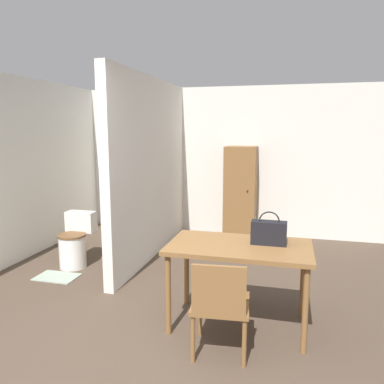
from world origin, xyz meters
TOP-DOWN VIEW (x-y plane):
  - ground_plane at (0.00, 0.00)m, footprint 16.00×16.00m
  - wall_back at (0.00, 4.19)m, footprint 5.59×0.12m
  - wall_left at (-2.35, 2.07)m, footprint 0.12×5.13m
  - partition_wall at (-0.63, 2.74)m, footprint 0.12×2.78m
  - dining_table at (0.84, 1.04)m, footprint 1.27×0.73m
  - wooden_chair at (0.76, 0.54)m, footprint 0.50×0.50m
  - toilet at (-1.46, 2.04)m, footprint 0.40×0.51m
  - handbag at (1.09, 1.13)m, footprint 0.31×0.13m
  - wooden_cabinet at (0.49, 3.88)m, footprint 0.50×0.49m
  - bath_mat at (-1.46, 1.61)m, footprint 0.50×0.33m

SIDE VIEW (x-z plane):
  - ground_plane at x=0.00m, z-range 0.00..0.00m
  - bath_mat at x=-1.46m, z-range 0.00..0.01m
  - toilet at x=-1.46m, z-range -0.03..0.66m
  - wooden_chair at x=0.76m, z-range 0.04..0.85m
  - dining_table at x=0.84m, z-range 0.30..1.08m
  - wooden_cabinet at x=0.49m, z-range 0.00..1.53m
  - handbag at x=1.09m, z-range 0.73..1.03m
  - wall_back at x=0.00m, z-range 0.00..2.50m
  - wall_left at x=-2.35m, z-range 0.00..2.50m
  - partition_wall at x=-0.63m, z-range 0.00..2.50m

